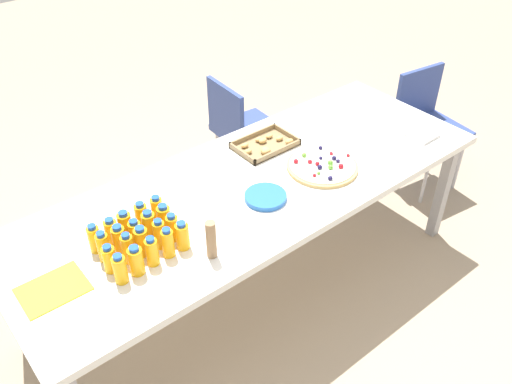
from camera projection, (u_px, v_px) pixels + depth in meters
The scene contains 30 objects.
ground_plane at pixel (254, 285), 3.16m from camera, with size 12.00×12.00×0.00m, color tan.
party_table at pixel (254, 192), 2.74m from camera, with size 2.53×0.92×0.74m.
chair_end at pixel (426, 119), 3.69m from camera, with size 0.45×0.45×0.83m.
chair_far_right at pixel (241, 127), 3.62m from camera, with size 0.42×0.42×0.83m.
juice_bottle_0 at pixel (120, 269), 2.14m from camera, with size 0.06×0.06×0.14m.
juice_bottle_1 at pixel (136, 261), 2.18m from camera, with size 0.06×0.06×0.14m.
juice_bottle_2 at pixel (152, 252), 2.22m from camera, with size 0.05×0.05×0.14m.
juice_bottle_3 at pixel (168, 243), 2.26m from camera, with size 0.05×0.05×0.15m.
juice_bottle_4 at pixel (182, 236), 2.30m from camera, with size 0.06×0.06×0.14m.
juice_bottle_5 at pixel (109, 259), 2.19m from camera, with size 0.05×0.05×0.13m.
juice_bottle_6 at pixel (128, 248), 2.23m from camera, with size 0.05×0.05×0.15m.
juice_bottle_7 at pixel (142, 241), 2.26m from camera, with size 0.06×0.06×0.15m.
juice_bottle_8 at pixel (159, 234), 2.30m from camera, with size 0.05×0.05×0.15m.
juice_bottle_9 at pixel (172, 228), 2.34m from camera, with size 0.05×0.05×0.14m.
juice_bottle_10 at pixel (103, 247), 2.23m from camera, with size 0.05×0.05×0.15m.
juice_bottle_11 at pixel (119, 240), 2.28m from camera, with size 0.06×0.06×0.14m.
juice_bottle_12 at pixel (135, 233), 2.31m from camera, with size 0.06×0.06×0.13m.
juice_bottle_13 at pixel (149, 226), 2.34m from camera, with size 0.06×0.06×0.15m.
juice_bottle_14 at pixel (164, 219), 2.38m from camera, with size 0.06×0.06×0.14m.
juice_bottle_15 at pixel (95, 239), 2.28m from camera, with size 0.05×0.05×0.14m.
juice_bottle_16 at pixel (111, 232), 2.32m from camera, with size 0.06×0.06×0.13m.
juice_bottle_17 at pixel (125, 225), 2.35m from camera, with size 0.06×0.06×0.14m.
juice_bottle_18 at pixel (142, 216), 2.40m from camera, with size 0.06×0.06×0.14m.
juice_bottle_19 at pixel (157, 210), 2.43m from camera, with size 0.05×0.05×0.14m.
fruit_pizza at pixel (322, 166), 2.80m from camera, with size 0.37×0.37×0.05m.
snack_tray at pixel (265, 145), 2.97m from camera, with size 0.33×0.23×0.04m.
plate_stack at pixel (266, 197), 2.60m from camera, with size 0.20×0.20×0.02m.
napkin_stack at pixel (422, 134), 3.06m from camera, with size 0.15×0.15×0.02m, color white.
cardboard_tube at pixel (211, 240), 2.24m from camera, with size 0.04×0.04×0.18m, color #9E7A56.
paper_folder at pixel (53, 289), 2.14m from camera, with size 0.26×0.20×0.01m, color yellow.
Camera 1 is at (-1.37, -1.69, 2.35)m, focal length 37.86 mm.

